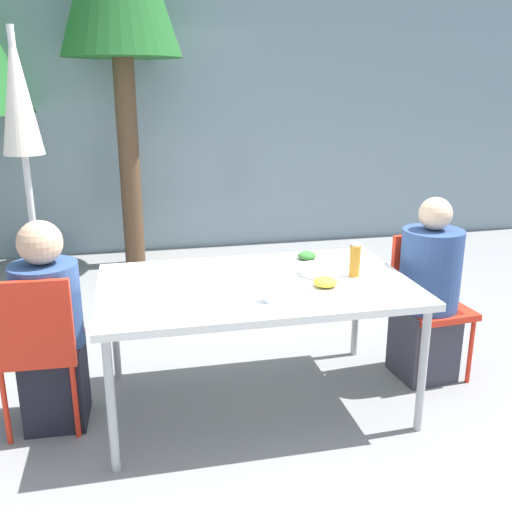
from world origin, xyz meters
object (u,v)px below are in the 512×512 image
object	(u,v)px
person_left	(50,332)
drinking_cup	(271,292)
person_right	(428,296)
closed_umbrella	(22,129)
bottle	(355,260)
salad_bowl	(316,270)
chair_left	(37,341)
chair_right	(427,293)

from	to	relation	value
person_left	drinking_cup	size ratio (longest dim) A/B	11.91
person_right	closed_umbrella	size ratio (longest dim) A/B	0.54
person_right	bottle	bearing A→B (deg)	6.60
person_left	drinking_cup	xyz separation A→B (m)	(1.11, -0.34, 0.25)
person_left	salad_bowl	xyz separation A→B (m)	(1.45, 0.01, 0.23)
person_left	bottle	bearing A→B (deg)	0.30
closed_umbrella	chair_left	bearing A→B (deg)	-82.77
chair_right	drinking_cup	distance (m)	1.25
person_right	closed_umbrella	bearing A→B (deg)	-26.52
chair_left	drinking_cup	world-z (taller)	chair_left
chair_right	salad_bowl	distance (m)	0.83
chair_right	closed_umbrella	size ratio (longest dim) A/B	0.41
closed_umbrella	chair_right	bearing A→B (deg)	-19.49
person_right	salad_bowl	distance (m)	0.77
chair_right	bottle	distance (m)	0.68
chair_left	bottle	bearing A→B (deg)	2.98
person_right	closed_umbrella	distance (m)	2.73
person_left	drinking_cup	bearing A→B (deg)	-14.59
chair_left	person_right	xyz separation A→B (m)	(2.24, 0.13, 0.02)
person_left	closed_umbrella	xyz separation A→B (m)	(-0.19, 0.99, 0.97)
chair_left	person_right	world-z (taller)	person_right
bottle	salad_bowl	bearing A→B (deg)	160.89
closed_umbrella	salad_bowl	size ratio (longest dim) A/B	11.54
person_right	salad_bowl	size ratio (longest dim) A/B	6.24
chair_right	drinking_cup	world-z (taller)	chair_right
bottle	salad_bowl	distance (m)	0.23
person_left	person_right	bearing A→B (deg)	3.65
person_left	chair_right	distance (m)	2.24
closed_umbrella	bottle	world-z (taller)	closed_umbrella
chair_left	bottle	xyz separation A→B (m)	(1.71, 0.02, 0.31)
chair_right	bottle	bearing A→B (deg)	13.58
chair_right	bottle	size ratio (longest dim) A/B	4.52
chair_right	closed_umbrella	distance (m)	2.75
person_left	person_right	world-z (taller)	person_right
chair_left	closed_umbrella	xyz separation A→B (m)	(-0.14, 1.07, 0.98)
person_left	closed_umbrella	size ratio (longest dim) A/B	0.53
chair_right	drinking_cup	size ratio (longest dim) A/B	9.26
person_left	salad_bowl	size ratio (longest dim) A/B	6.15
closed_umbrella	salad_bowl	world-z (taller)	closed_umbrella
person_right	drinking_cup	distance (m)	1.18
person_left	salad_bowl	distance (m)	1.47
chair_right	person_right	world-z (taller)	person_right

